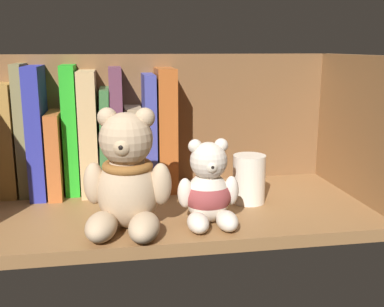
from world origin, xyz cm
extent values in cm
cube|color=olive|center=(0.00, 0.00, 1.00)|extent=(66.47, 31.08, 2.00)
cube|color=brown|center=(0.00, 16.14, 13.62)|extent=(68.87, 1.20, 27.24)
cube|color=olive|center=(34.03, 0.00, 13.62)|extent=(1.60, 33.48, 27.24)
cube|color=#A37734|center=(-27.90, 12.43, 12.15)|extent=(2.89, 9.63, 20.31)
cube|color=olive|center=(-25.19, 12.43, 13.87)|extent=(1.78, 9.46, 23.75)
cube|color=#2B2F96|center=(-22.55, 12.43, 13.69)|extent=(2.76, 14.23, 23.38)
cube|color=#B55C2A|center=(-19.61, 12.43, 9.62)|extent=(2.38, 14.81, 15.24)
cube|color=green|center=(-16.80, 12.43, 13.73)|extent=(2.52, 9.68, 23.46)
cube|color=tan|center=(-13.59, 12.43, 13.23)|extent=(3.25, 13.44, 22.48)
cube|color=#396C38|center=(-10.84, 12.43, 11.66)|extent=(2.23, 13.51, 19.36)
cube|color=#61344A|center=(-8.55, 12.43, 13.53)|extent=(2.24, 12.81, 23.05)
cube|color=tan|center=(-5.51, 12.43, 9.84)|extent=(3.19, 9.30, 15.69)
cube|color=#404398|center=(-2.54, 12.43, 12.89)|extent=(2.09, 13.15, 21.78)
cube|color=#B25622|center=(0.57, 12.43, 13.39)|extent=(3.39, 12.56, 22.79)
ellipsoid|color=tan|center=(-7.30, -7.81, 7.51)|extent=(9.36, 8.59, 11.01)
sphere|color=tan|center=(-7.41, -8.35, 15.61)|extent=(7.83, 7.83, 7.83)
sphere|color=tan|center=(-9.98, -7.24, 18.66)|extent=(2.94, 2.94, 2.94)
sphere|color=tan|center=(-4.62, -8.38, 18.66)|extent=(2.94, 2.94, 2.94)
sphere|color=tan|center=(-7.99, -11.07, 15.14)|extent=(2.94, 2.94, 2.94)
sphere|color=black|center=(-8.21, -12.07, 15.22)|extent=(1.03, 1.03, 1.03)
ellipsoid|color=tan|center=(-11.35, -12.30, 3.96)|extent=(5.84, 8.10, 3.92)
ellipsoid|color=tan|center=(-5.43, -13.56, 3.96)|extent=(5.84, 8.10, 3.92)
ellipsoid|color=tan|center=(-12.26, -7.32, 8.88)|extent=(3.77, 3.77, 6.36)
ellipsoid|color=tan|center=(-2.57, -9.38, 8.88)|extent=(3.77, 3.77, 6.36)
torus|color=#925B29|center=(-7.30, -7.81, 11.47)|extent=(7.52, 7.52, 1.41)
ellipsoid|color=beige|center=(4.80, -7.99, 6.00)|extent=(6.80, 6.24, 8.00)
sphere|color=beige|center=(4.80, -8.39, 11.89)|extent=(5.69, 5.69, 5.69)
sphere|color=beige|center=(2.81, -7.98, 14.11)|extent=(2.13, 2.13, 2.13)
sphere|color=beige|center=(6.79, -8.00, 14.11)|extent=(2.13, 2.13, 2.13)
sphere|color=beige|center=(4.79, -10.41, 11.55)|extent=(2.13, 2.13, 2.13)
sphere|color=black|center=(4.78, -11.16, 11.60)|extent=(0.75, 0.75, 0.75)
ellipsoid|color=beige|center=(2.58, -11.78, 3.42)|extent=(3.23, 5.35, 2.85)
ellipsoid|color=beige|center=(6.98, -11.80, 3.42)|extent=(3.23, 5.35, 2.85)
ellipsoid|color=beige|center=(1.20, -8.37, 7.00)|extent=(2.32, 2.32, 4.62)
ellipsoid|color=beige|center=(8.40, -8.41, 7.00)|extent=(2.32, 2.32, 4.62)
ellipsoid|color=brown|center=(4.80, -7.99, 6.20)|extent=(7.36, 6.80, 5.60)
cylinder|color=silver|center=(13.74, -0.06, 6.22)|extent=(5.65, 5.65, 8.43)
camera|label=1|loc=(-9.21, -75.26, 28.75)|focal=43.75mm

